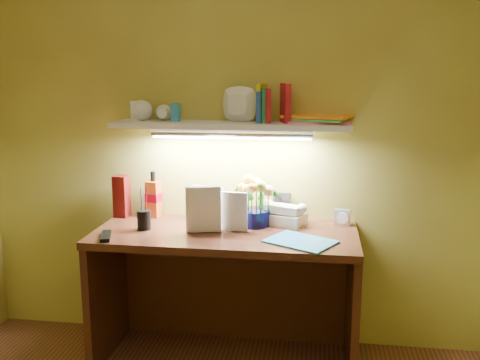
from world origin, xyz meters
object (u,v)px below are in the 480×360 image
desk (226,297)px  telephone (285,213)px  whisky_bottle (153,194)px  desk_clock (342,217)px  flower_bouquet (254,198)px

desk → telephone: telephone is taller
desk → whisky_bottle: bearing=153.3°
telephone → desk_clock: size_ratio=2.49×
flower_bouquet → telephone: bearing=14.2°
flower_bouquet → whisky_bottle: bearing=171.0°
whisky_bottle → desk_clock: bearing=-0.9°
telephone → desk_clock: (0.32, 0.04, -0.02)m
desk → telephone: size_ratio=6.41×
telephone → desk_clock: telephone is taller
desk → desk_clock: size_ratio=15.97×
telephone → desk: bearing=-128.4°
desk → desk_clock: bearing=19.2°
flower_bouquet → telephone: flower_bouquet is taller
desk_clock → whisky_bottle: bearing=-169.1°
flower_bouquet → telephone: (0.17, 0.04, -0.09)m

